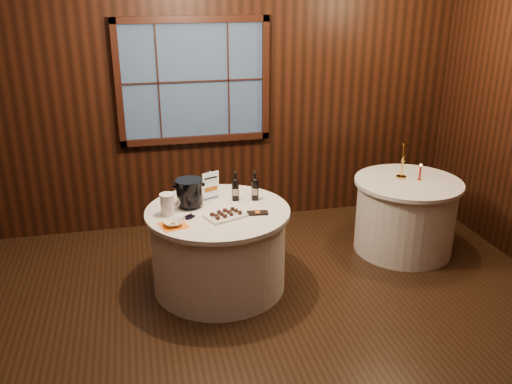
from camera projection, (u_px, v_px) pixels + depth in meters
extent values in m
plane|color=black|center=(241.00, 352.00, 4.14)|extent=(6.00, 6.00, 0.00)
cube|color=black|center=(194.00, 95.00, 5.87)|extent=(6.00, 0.02, 3.00)
cube|color=#334A6B|center=(194.00, 81.00, 5.79)|extent=(1.50, 0.01, 1.20)
cylinder|color=silver|center=(219.00, 250.00, 4.92)|extent=(1.20, 1.20, 0.73)
cylinder|color=silver|center=(218.00, 212.00, 4.78)|extent=(1.28, 1.28, 0.04)
cylinder|color=silver|center=(405.00, 217.00, 5.61)|extent=(1.00, 1.00, 0.73)
cylinder|color=silver|center=(409.00, 182.00, 5.47)|extent=(1.08, 1.08, 0.04)
cube|color=silver|center=(211.00, 198.00, 5.00)|extent=(0.16, 0.13, 0.01)
cube|color=silver|center=(210.00, 184.00, 4.95)|extent=(0.02, 0.02, 0.26)
cube|color=white|center=(210.00, 185.00, 4.94)|extent=(0.16, 0.07, 0.24)
cylinder|color=black|center=(235.00, 191.00, 4.94)|extent=(0.07, 0.07, 0.18)
sphere|color=black|center=(235.00, 182.00, 4.91)|extent=(0.07, 0.07, 0.07)
cylinder|color=black|center=(235.00, 177.00, 4.89)|extent=(0.02, 0.02, 0.08)
cylinder|color=black|center=(235.00, 173.00, 4.88)|extent=(0.03, 0.03, 0.02)
cube|color=beige|center=(236.00, 192.00, 4.91)|extent=(0.05, 0.01, 0.06)
cylinder|color=black|center=(255.00, 191.00, 4.95)|extent=(0.07, 0.07, 0.18)
sphere|color=black|center=(255.00, 182.00, 4.92)|extent=(0.07, 0.07, 0.07)
cylinder|color=black|center=(255.00, 177.00, 4.90)|extent=(0.03, 0.03, 0.08)
cylinder|color=black|center=(255.00, 172.00, 4.89)|extent=(0.03, 0.03, 0.02)
cube|color=beige|center=(256.00, 192.00, 4.92)|extent=(0.05, 0.02, 0.06)
cylinder|color=black|center=(190.00, 205.00, 4.83)|extent=(0.18, 0.18, 0.03)
cylinder|color=black|center=(189.00, 193.00, 4.79)|extent=(0.23, 0.23, 0.20)
cylinder|color=black|center=(189.00, 181.00, 4.75)|extent=(0.25, 0.25, 0.02)
cube|color=silver|center=(226.00, 216.00, 4.62)|extent=(0.39, 0.32, 0.02)
cube|color=black|center=(258.00, 213.00, 4.68)|extent=(0.19, 0.11, 0.02)
cylinder|color=#3C2816|center=(183.00, 217.00, 4.57)|extent=(0.06, 0.03, 0.03)
cylinder|color=white|center=(168.00, 205.00, 4.64)|extent=(0.12, 0.12, 0.18)
cylinder|color=white|center=(167.00, 195.00, 4.61)|extent=(0.13, 0.13, 0.01)
torus|color=white|center=(175.00, 203.00, 4.65)|extent=(0.09, 0.02, 0.09)
cube|color=orange|center=(173.00, 225.00, 4.46)|extent=(0.26, 0.26, 0.00)
imported|color=silver|center=(173.00, 223.00, 4.45)|extent=(0.18, 0.18, 0.04)
cylinder|color=gold|center=(401.00, 177.00, 5.53)|extent=(0.10, 0.10, 0.02)
cylinder|color=gold|center=(403.00, 161.00, 5.47)|extent=(0.02, 0.02, 0.32)
cylinder|color=gold|center=(405.00, 144.00, 5.41)|extent=(0.05, 0.05, 0.03)
cylinder|color=gold|center=(419.00, 180.00, 5.47)|extent=(0.05, 0.05, 0.01)
cylinder|color=maroon|center=(420.00, 173.00, 5.44)|extent=(0.02, 0.02, 0.14)
sphere|color=#FFB23F|center=(421.00, 165.00, 5.41)|extent=(0.02, 0.02, 0.02)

